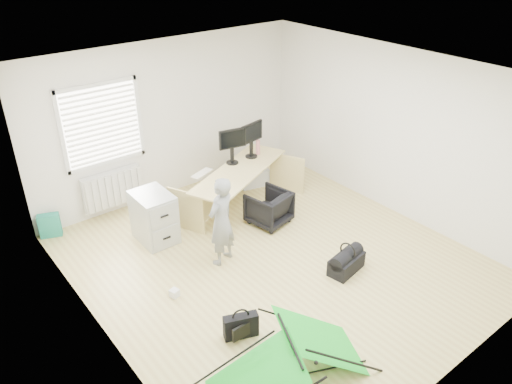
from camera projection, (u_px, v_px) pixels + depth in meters
ground at (273, 260)px, 7.22m from camera, size 5.50×5.50×0.00m
back_wall at (170, 119)px, 8.45m from camera, size 5.00×0.02×2.70m
window at (102, 125)px, 7.68m from camera, size 1.20×0.06×1.20m
radiator at (113, 189)px, 8.18m from camera, size 1.00×0.12×0.60m
desk at (240, 190)px, 8.33m from camera, size 2.22×1.49×0.73m
filing_cabinet at (154, 217)px, 7.51m from camera, size 0.51×0.67×0.78m
monitor_left at (232, 151)px, 8.28m from camera, size 0.48×0.20×0.45m
monitor_right at (251, 145)px, 8.50m from camera, size 0.49×0.19×0.46m
keyboard at (202, 173)px, 8.03m from camera, size 0.43×0.27×0.02m
thermos at (258, 147)px, 8.64m from camera, size 0.08×0.08×0.26m
office_chair at (269, 208)px, 7.98m from camera, size 0.70×0.72×0.56m
person at (221, 221)px, 6.89m from camera, size 0.56×0.46×1.33m
kite at (289, 360)px, 5.22m from camera, size 1.99×1.46×0.56m
storage_crate at (253, 177)px, 9.22m from camera, size 0.61×0.49×0.30m
tote_bag at (50, 225)px, 7.68m from camera, size 0.35×0.25×0.38m
laptop_bag at (241, 326)px, 5.83m from camera, size 0.43×0.26×0.31m
white_box at (174, 293)px, 6.50m from camera, size 0.13×0.13×0.11m
duffel_bag at (346, 264)px, 6.94m from camera, size 0.59×0.37×0.24m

